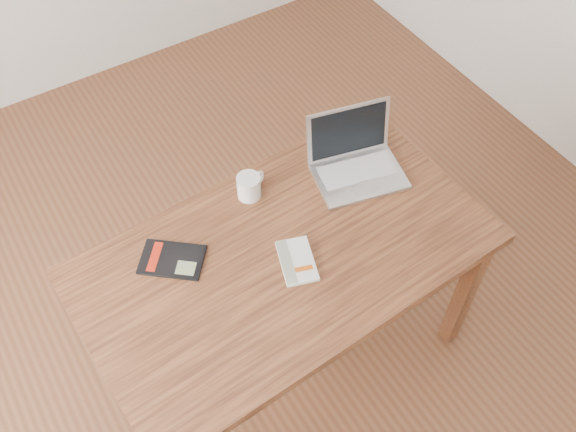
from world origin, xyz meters
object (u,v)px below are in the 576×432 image
desk (285,267)px  black_guidebook (172,260)px  coffee_mug (249,186)px  laptop (355,160)px  white_guidebook (297,261)px

desk → black_guidebook: (-0.33, 0.17, 0.09)m
desk → coffee_mug: (0.03, 0.28, 0.14)m
desk → laptop: 0.48m
black_guidebook → laptop: laptop is taller
desk → white_guidebook: white_guidebook is taller
white_guidebook → black_guidebook: (-0.35, 0.22, -0.00)m
white_guidebook → black_guidebook: 0.41m
desk → coffee_mug: 0.31m
desk → black_guidebook: 0.39m
desk → white_guidebook: size_ratio=6.90×
desk → black_guidebook: black_guidebook is taller
laptop → coffee_mug: 0.40m
desk → white_guidebook: bearing=-78.7°
white_guidebook → coffee_mug: 0.34m
laptop → desk: bearing=-143.0°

